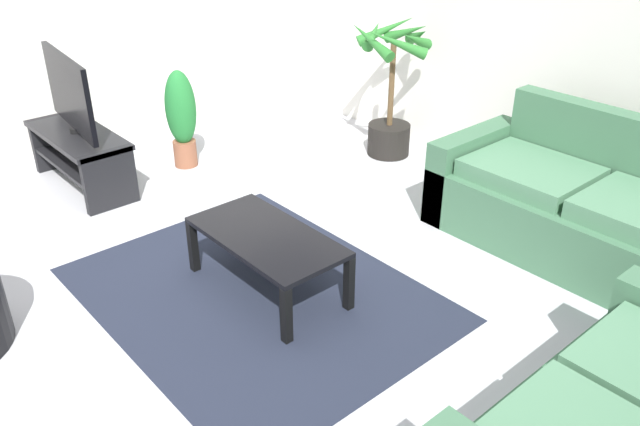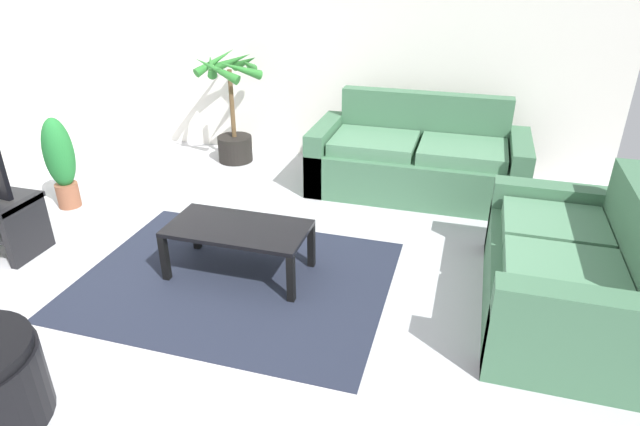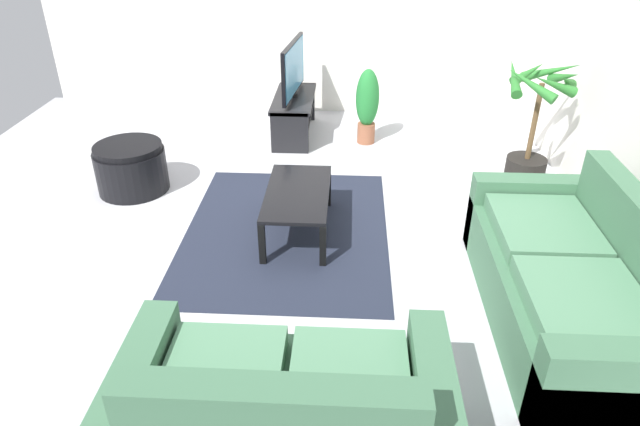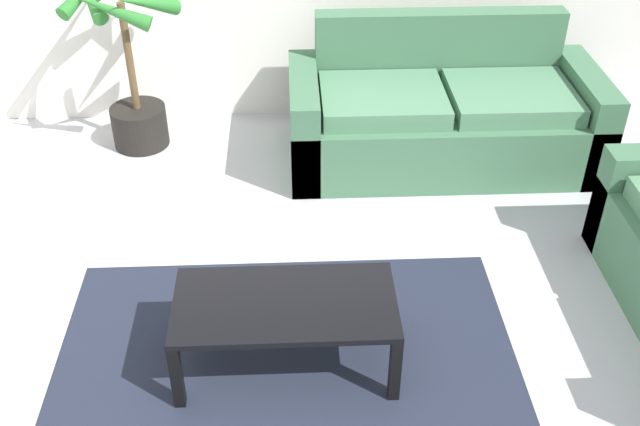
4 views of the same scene
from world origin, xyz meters
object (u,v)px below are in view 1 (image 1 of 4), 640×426
Objects in this scene: tv at (69,92)px; coffee_table at (266,242)px; couch_main at (588,213)px; potted_palm at (391,96)px; potted_plant_small at (181,116)px; tv_stand at (80,151)px.

tv is 1.02× the size of coffee_table.
couch_main is 2.00× the size of coffee_table.
potted_plant_small is at bearing -123.11° from potted_palm.
couch_main reaches higher than potted_plant_small.
tv reaches higher than couch_main.
tv_stand is 1.09× the size of coffee_table.
coffee_table is at bearing -64.88° from potted_palm.
tv_stand is 1.07× the size of tv.
couch_main is 2.37× the size of potted_plant_small.
tv is at bearing -116.50° from potted_palm.
couch_main is 3.30m from potted_plant_small.
coffee_table is 2.09m from potted_plant_small.
coffee_table is 2.36m from potted_palm.
tv_stand is 2.19m from coffee_table.
tv_stand reaches higher than coffee_table.
potted_palm is (-1.00, 2.13, 0.21)m from coffee_table.
tv is 1.21× the size of potted_plant_small.
potted_palm is at bearing 63.50° from tv.
potted_palm reaches higher than coffee_table.
coffee_table is (-1.05, -1.86, 0.03)m from couch_main.
couch_main is at bearing 33.00° from tv.
potted_plant_small reaches higher than coffee_table.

